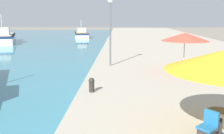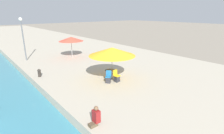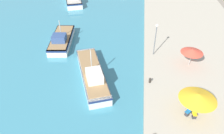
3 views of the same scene
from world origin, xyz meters
The scene contains 9 objects.
quay_promenade centered at (8.00, 37.00, 0.30)m, with size 16.00×90.00×0.61m.
cafe_umbrella_pink centered at (4.86, 12.10, 2.83)m, with size 3.55×3.55×2.54m.
cafe_umbrella_white centered at (5.74, 20.46, 2.77)m, with size 2.77×2.77×2.40m.
cafe_table centered at (4.73, 12.19, 1.14)m, with size 0.80×0.80×0.74m.
cafe_chair_left centered at (4.19, 11.72, 0.93)m, with size 0.59×0.58×0.91m.
cafe_chair_right centered at (4.80, 11.47, 0.93)m, with size 0.44×0.47×0.91m.
person_at_quay centered at (0.50, 8.05, 1.03)m, with size 0.53×0.36×0.97m.
mooring_bollard centered at (0.64, 16.31, 0.96)m, with size 0.26×0.26×0.65m.
lamppost centered at (1.25, 22.51, 3.70)m, with size 0.36×0.36×4.56m.
Camera 2 is at (-3.39, 2.18, 5.64)m, focal length 28.00 mm.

